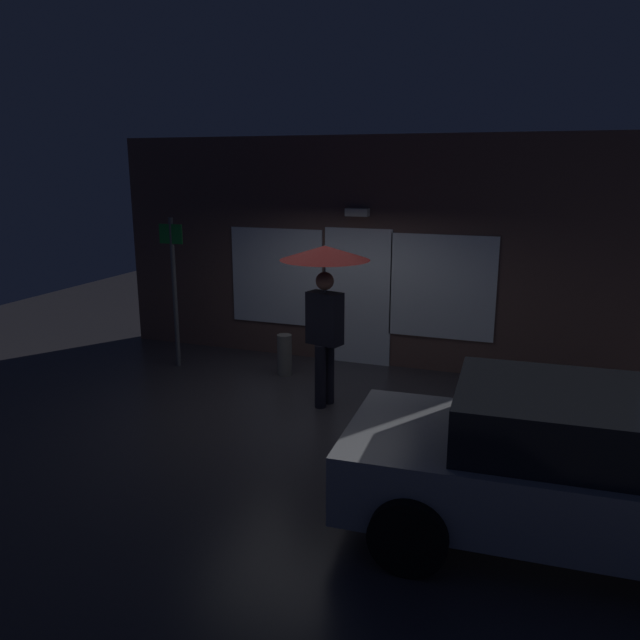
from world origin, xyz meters
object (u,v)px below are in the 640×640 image
object	(u,v)px
person_with_umbrella	(325,280)
street_sign_post	(174,284)
parked_car	(600,469)
sidewalk_bollard	(285,355)

from	to	relation	value
person_with_umbrella	street_sign_post	size ratio (longest dim) A/B	0.91
parked_car	street_sign_post	xyz separation A→B (m)	(-6.02, 3.04, 0.65)
person_with_umbrella	parked_car	bearing A→B (deg)	159.92
sidewalk_bollard	parked_car	bearing A→B (deg)	-37.27
street_sign_post	parked_car	bearing A→B (deg)	-26.77
sidewalk_bollard	street_sign_post	bearing A→B (deg)	-174.09
parked_car	sidewalk_bollard	size ratio (longest dim) A/B	6.80
person_with_umbrella	parked_car	size ratio (longest dim) A/B	0.50
person_with_umbrella	street_sign_post	distance (m)	2.92
parked_car	street_sign_post	size ratio (longest dim) A/B	1.82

